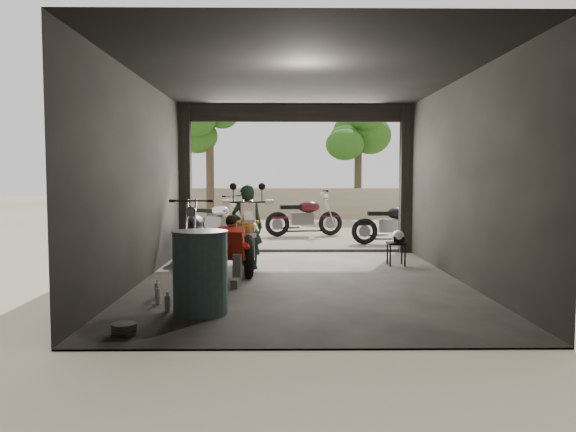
{
  "coord_description": "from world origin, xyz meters",
  "views": [
    {
      "loc": [
        -0.32,
        -8.74,
        1.66
      ],
      "look_at": [
        -0.2,
        0.6,
        1.0
      ],
      "focal_mm": 35.0,
      "sensor_mm": 36.0,
      "label": 1
    }
  ],
  "objects_px": {
    "outside_bike_a": "(217,217)",
    "outside_bike_b": "(304,213)",
    "sign_post": "(429,181)",
    "left_bike": "(195,230)",
    "helmet": "(398,236)",
    "rider": "(247,227)",
    "main_bike": "(246,235)",
    "outside_bike_c": "(394,220)",
    "oil_drum": "(200,274)",
    "mechanic": "(230,252)",
    "stool": "(396,246)"
  },
  "relations": [
    {
      "from": "left_bike",
      "to": "mechanic",
      "type": "xyz_separation_m",
      "value": [
        0.91,
        -2.53,
        -0.1
      ]
    },
    {
      "from": "outside_bike_a",
      "to": "rider",
      "type": "distance_m",
      "value": 5.17
    },
    {
      "from": "outside_bike_c",
      "to": "rider",
      "type": "relative_size",
      "value": 1.18
    },
    {
      "from": "main_bike",
      "to": "mechanic",
      "type": "height_order",
      "value": "main_bike"
    },
    {
      "from": "mechanic",
      "to": "sign_post",
      "type": "distance_m",
      "value": 5.49
    },
    {
      "from": "outside_bike_b",
      "to": "oil_drum",
      "type": "xyz_separation_m",
      "value": [
        -1.61,
        -9.0,
        -0.14
      ]
    },
    {
      "from": "stool",
      "to": "sign_post",
      "type": "relative_size",
      "value": 0.19
    },
    {
      "from": "outside_bike_a",
      "to": "mechanic",
      "type": "bearing_deg",
      "value": -139.69
    },
    {
      "from": "rider",
      "to": "sign_post",
      "type": "relative_size",
      "value": 0.65
    },
    {
      "from": "outside_bike_b",
      "to": "main_bike",
      "type": "bearing_deg",
      "value": 157.56
    },
    {
      "from": "outside_bike_a",
      "to": "stool",
      "type": "height_order",
      "value": "outside_bike_a"
    },
    {
      "from": "rider",
      "to": "sign_post",
      "type": "xyz_separation_m",
      "value": [
        3.81,
        2.12,
        0.81
      ]
    },
    {
      "from": "helmet",
      "to": "oil_drum",
      "type": "bearing_deg",
      "value": -126.29
    },
    {
      "from": "mechanic",
      "to": "oil_drum",
      "type": "height_order",
      "value": "mechanic"
    },
    {
      "from": "stool",
      "to": "helmet",
      "type": "distance_m",
      "value": 0.19
    },
    {
      "from": "rider",
      "to": "helmet",
      "type": "bearing_deg",
      "value": -170.11
    },
    {
      "from": "outside_bike_a",
      "to": "outside_bike_c",
      "type": "relative_size",
      "value": 0.97
    },
    {
      "from": "main_bike",
      "to": "sign_post",
      "type": "relative_size",
      "value": 0.83
    },
    {
      "from": "mechanic",
      "to": "stool",
      "type": "distance_m",
      "value": 3.43
    },
    {
      "from": "outside_bike_a",
      "to": "rider",
      "type": "xyz_separation_m",
      "value": [
        1.12,
        -5.04,
        0.17
      ]
    },
    {
      "from": "sign_post",
      "to": "helmet",
      "type": "bearing_deg",
      "value": -118.09
    },
    {
      "from": "main_bike",
      "to": "outside_bike_a",
      "type": "distance_m",
      "value": 5.36
    },
    {
      "from": "outside_bike_c",
      "to": "left_bike",
      "type": "bearing_deg",
      "value": 120.88
    },
    {
      "from": "oil_drum",
      "to": "sign_post",
      "type": "bearing_deg",
      "value": 52.61
    },
    {
      "from": "left_bike",
      "to": "outside_bike_c",
      "type": "relative_size",
      "value": 1.02
    },
    {
      "from": "main_bike",
      "to": "oil_drum",
      "type": "xyz_separation_m",
      "value": [
        -0.35,
        -3.13,
        -0.14
      ]
    },
    {
      "from": "main_bike",
      "to": "helmet",
      "type": "xyz_separation_m",
      "value": [
        2.76,
        0.5,
        -0.08
      ]
    },
    {
      "from": "outside_bike_a",
      "to": "sign_post",
      "type": "distance_m",
      "value": 5.81
    },
    {
      "from": "stool",
      "to": "main_bike",
      "type": "bearing_deg",
      "value": -169.63
    },
    {
      "from": "main_bike",
      "to": "sign_post",
      "type": "xyz_separation_m",
      "value": [
        3.81,
        2.31,
        0.92
      ]
    },
    {
      "from": "outside_bike_b",
      "to": "rider",
      "type": "xyz_separation_m",
      "value": [
        -1.25,
        -5.68,
        0.11
      ]
    },
    {
      "from": "main_bike",
      "to": "helmet",
      "type": "distance_m",
      "value": 2.81
    },
    {
      "from": "main_bike",
      "to": "rider",
      "type": "distance_m",
      "value": 0.23
    },
    {
      "from": "oil_drum",
      "to": "helmet",
      "type": "bearing_deg",
      "value": 49.37
    },
    {
      "from": "rider",
      "to": "oil_drum",
      "type": "relative_size",
      "value": 1.5
    },
    {
      "from": "rider",
      "to": "mechanic",
      "type": "distance_m",
      "value": 1.54
    },
    {
      "from": "rider",
      "to": "outside_bike_c",
      "type": "bearing_deg",
      "value": -128.64
    },
    {
      "from": "rider",
      "to": "stool",
      "type": "relative_size",
      "value": 3.35
    },
    {
      "from": "outside_bike_a",
      "to": "outside_bike_b",
      "type": "relative_size",
      "value": 0.91
    },
    {
      "from": "left_bike",
      "to": "outside_bike_b",
      "type": "distance_m",
      "value": 5.2
    },
    {
      "from": "left_bike",
      "to": "helmet",
      "type": "bearing_deg",
      "value": -11.67
    },
    {
      "from": "outside_bike_b",
      "to": "sign_post",
      "type": "relative_size",
      "value": 0.82
    },
    {
      "from": "mechanic",
      "to": "outside_bike_b",
      "type": "bearing_deg",
      "value": 82.71
    },
    {
      "from": "outside_bike_c",
      "to": "helmet",
      "type": "xyz_separation_m",
      "value": [
        -0.6,
        -3.41,
        -0.04
      ]
    },
    {
      "from": "mechanic",
      "to": "rider",
      "type": "bearing_deg",
      "value": 87.47
    },
    {
      "from": "helmet",
      "to": "oil_drum",
      "type": "height_order",
      "value": "oil_drum"
    },
    {
      "from": "stool",
      "to": "sign_post",
      "type": "xyz_separation_m",
      "value": [
        1.07,
        1.81,
        1.19
      ]
    },
    {
      "from": "main_bike",
      "to": "helmet",
      "type": "height_order",
      "value": "main_bike"
    },
    {
      "from": "outside_bike_c",
      "to": "rider",
      "type": "height_order",
      "value": "rider"
    },
    {
      "from": "outside_bike_b",
      "to": "sign_post",
      "type": "bearing_deg",
      "value": -154.71
    }
  ]
}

